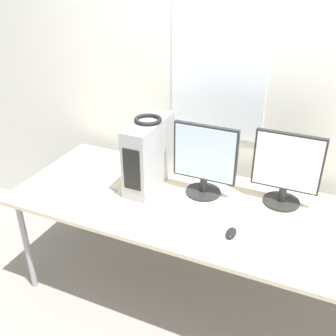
{
  "coord_description": "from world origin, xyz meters",
  "views": [
    {
      "loc": [
        0.58,
        -1.46,
        2.13
      ],
      "look_at": [
        -0.28,
        0.46,
        0.99
      ],
      "focal_mm": 42.0,
      "sensor_mm": 36.0,
      "label": 1
    }
  ],
  "objects_px": {
    "mouse": "(231,233)",
    "cell_phone": "(108,194)",
    "pc_tower": "(149,154)",
    "monitor_main": "(205,160)",
    "headphones": "(148,120)",
    "monitor_right_near": "(286,169)",
    "keyboard": "(181,219)"
  },
  "relations": [
    {
      "from": "monitor_right_near",
      "to": "keyboard",
      "type": "relative_size",
      "value": 0.94
    },
    {
      "from": "headphones",
      "to": "monitor_main",
      "type": "height_order",
      "value": "headphones"
    },
    {
      "from": "mouse",
      "to": "keyboard",
      "type": "bearing_deg",
      "value": 177.47
    },
    {
      "from": "headphones",
      "to": "monitor_main",
      "type": "bearing_deg",
      "value": 6.05
    },
    {
      "from": "pc_tower",
      "to": "keyboard",
      "type": "distance_m",
      "value": 0.51
    },
    {
      "from": "pc_tower",
      "to": "monitor_main",
      "type": "xyz_separation_m",
      "value": [
        0.37,
        0.04,
        0.01
      ]
    },
    {
      "from": "mouse",
      "to": "pc_tower",
      "type": "bearing_deg",
      "value": 154.59
    },
    {
      "from": "mouse",
      "to": "cell_phone",
      "type": "height_order",
      "value": "mouse"
    },
    {
      "from": "pc_tower",
      "to": "monitor_main",
      "type": "distance_m",
      "value": 0.37
    },
    {
      "from": "headphones",
      "to": "keyboard",
      "type": "height_order",
      "value": "headphones"
    },
    {
      "from": "pc_tower",
      "to": "cell_phone",
      "type": "relative_size",
      "value": 3.2
    },
    {
      "from": "mouse",
      "to": "cell_phone",
      "type": "xyz_separation_m",
      "value": [
        -0.84,
        0.08,
        -0.01
      ]
    },
    {
      "from": "monitor_right_near",
      "to": "cell_phone",
      "type": "relative_size",
      "value": 3.2
    },
    {
      "from": "monitor_main",
      "to": "monitor_right_near",
      "type": "xyz_separation_m",
      "value": [
        0.48,
        0.09,
        -0.0
      ]
    },
    {
      "from": "pc_tower",
      "to": "keyboard",
      "type": "xyz_separation_m",
      "value": [
        0.35,
        -0.3,
        -0.22
      ]
    },
    {
      "from": "monitor_main",
      "to": "cell_phone",
      "type": "xyz_separation_m",
      "value": [
        -0.55,
        -0.27,
        -0.24
      ]
    },
    {
      "from": "headphones",
      "to": "cell_phone",
      "type": "xyz_separation_m",
      "value": [
        -0.19,
        -0.23,
        -0.46
      ]
    },
    {
      "from": "pc_tower",
      "to": "keyboard",
      "type": "height_order",
      "value": "pc_tower"
    },
    {
      "from": "headphones",
      "to": "mouse",
      "type": "height_order",
      "value": "headphones"
    },
    {
      "from": "pc_tower",
      "to": "cell_phone",
      "type": "bearing_deg",
      "value": -128.93
    },
    {
      "from": "monitor_main",
      "to": "mouse",
      "type": "xyz_separation_m",
      "value": [
        0.29,
        -0.35,
        -0.23
      ]
    },
    {
      "from": "monitor_right_near",
      "to": "mouse",
      "type": "bearing_deg",
      "value": -113.99
    },
    {
      "from": "cell_phone",
      "to": "mouse",
      "type": "bearing_deg",
      "value": -9.24
    },
    {
      "from": "pc_tower",
      "to": "monitor_right_near",
      "type": "height_order",
      "value": "monitor_right_near"
    },
    {
      "from": "mouse",
      "to": "cell_phone",
      "type": "relative_size",
      "value": 0.72
    },
    {
      "from": "monitor_right_near",
      "to": "keyboard",
      "type": "bearing_deg",
      "value": -139.42
    },
    {
      "from": "pc_tower",
      "to": "monitor_right_near",
      "type": "distance_m",
      "value": 0.86
    },
    {
      "from": "pc_tower",
      "to": "monitor_main",
      "type": "bearing_deg",
      "value": 6.18
    },
    {
      "from": "pc_tower",
      "to": "monitor_main",
      "type": "height_order",
      "value": "monitor_main"
    },
    {
      "from": "cell_phone",
      "to": "monitor_main",
      "type": "bearing_deg",
      "value": 22.25
    },
    {
      "from": "headphones",
      "to": "monitor_right_near",
      "type": "bearing_deg",
      "value": 8.63
    },
    {
      "from": "keyboard",
      "to": "headphones",
      "type": "bearing_deg",
      "value": 139.68
    }
  ]
}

